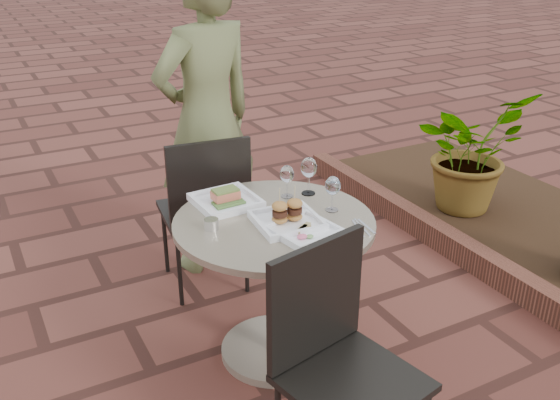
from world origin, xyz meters
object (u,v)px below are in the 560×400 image
chair_far (206,202)px  plate_tuna (303,230)px  chair_near (335,347)px  plate_salmon (226,200)px  cafe_table (274,268)px  diner (207,121)px  plate_sliders (287,217)px

chair_far → plate_tuna: chair_far is taller
chair_far → chair_near: size_ratio=1.00×
chair_far → plate_salmon: size_ratio=3.20×
cafe_table → chair_near: size_ratio=0.97×
chair_far → plate_salmon: 0.48m
cafe_table → plate_salmon: plate_salmon is taller
diner → chair_near: bearing=69.6°
chair_far → plate_tuna: (0.11, -0.85, 0.20)m
cafe_table → plate_tuna: bearing=-73.5°
chair_near → plate_salmon: (-0.01, 0.94, 0.20)m
chair_near → diner: diner is taller
chair_near → plate_salmon: chair_near is taller
chair_far → diner: size_ratio=0.51×
chair_far → diner: diner is taller
chair_far → plate_sliders: size_ratio=3.15×
chair_far → plate_sliders: (0.09, -0.74, 0.21)m
plate_tuna → plate_sliders: bearing=100.4°
cafe_table → chair_near: chair_near is taller
chair_far → diner: 0.49m
plate_salmon → plate_sliders: size_ratio=0.99×
chair_near → plate_tuna: bearing=60.1°
diner → plate_tuna: 1.16m
chair_far → plate_salmon: chair_far is taller
plate_tuna → chair_far: bearing=97.4°
cafe_table → chair_near: (-0.11, -0.69, 0.07)m
chair_near → diner: size_ratio=0.51×
cafe_table → plate_sliders: 0.29m
cafe_table → chair_far: size_ratio=0.97×
diner → chair_far: bearing=50.7°
plate_salmon → chair_far: bearing=81.7°
chair_near → plate_salmon: bearing=78.1°
cafe_table → plate_sliders: size_ratio=3.05×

